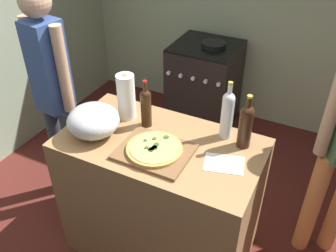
{
  "coord_description": "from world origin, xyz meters",
  "views": [
    {
      "loc": [
        0.68,
        -0.89,
        2.21
      ],
      "look_at": [
        -0.1,
        0.68,
        0.97
      ],
      "focal_mm": 39.11,
      "sensor_mm": 36.0,
      "label": 1
    }
  ],
  "objects_px": {
    "wine_bottle_green": "(246,124)",
    "pizza": "(154,149)",
    "wine_bottle_clear": "(227,113)",
    "wine_bottle_dark": "(146,106)",
    "mixing_bowl": "(93,121)",
    "person_in_stripes": "(53,91)",
    "stove": "(204,86)",
    "paper_towel_roll": "(126,97)"
  },
  "relations": [
    {
      "from": "wine_bottle_green",
      "to": "pizza",
      "type": "bearing_deg",
      "value": -145.43
    },
    {
      "from": "wine_bottle_clear",
      "to": "wine_bottle_dark",
      "type": "height_order",
      "value": "wine_bottle_clear"
    },
    {
      "from": "mixing_bowl",
      "to": "wine_bottle_clear",
      "type": "height_order",
      "value": "wine_bottle_clear"
    },
    {
      "from": "pizza",
      "to": "person_in_stripes",
      "type": "distance_m",
      "value": 0.95
    },
    {
      "from": "mixing_bowl",
      "to": "stove",
      "type": "bearing_deg",
      "value": 88.05
    },
    {
      "from": "paper_towel_roll",
      "to": "wine_bottle_green",
      "type": "distance_m",
      "value": 0.74
    },
    {
      "from": "pizza",
      "to": "wine_bottle_dark",
      "type": "xyz_separation_m",
      "value": [
        -0.17,
        0.22,
        0.1
      ]
    },
    {
      "from": "person_in_stripes",
      "to": "wine_bottle_green",
      "type": "bearing_deg",
      "value": 2.27
    },
    {
      "from": "wine_bottle_dark",
      "to": "stove",
      "type": "height_order",
      "value": "wine_bottle_dark"
    },
    {
      "from": "wine_bottle_dark",
      "to": "stove",
      "type": "bearing_deg",
      "value": 96.86
    },
    {
      "from": "paper_towel_roll",
      "to": "wine_bottle_dark",
      "type": "distance_m",
      "value": 0.16
    },
    {
      "from": "wine_bottle_clear",
      "to": "stove",
      "type": "height_order",
      "value": "wine_bottle_clear"
    },
    {
      "from": "wine_bottle_clear",
      "to": "wine_bottle_green",
      "type": "height_order",
      "value": "wine_bottle_clear"
    },
    {
      "from": "mixing_bowl",
      "to": "wine_bottle_green",
      "type": "height_order",
      "value": "wine_bottle_green"
    },
    {
      "from": "wine_bottle_clear",
      "to": "wine_bottle_dark",
      "type": "bearing_deg",
      "value": -167.22
    },
    {
      "from": "wine_bottle_green",
      "to": "person_in_stripes",
      "type": "bearing_deg",
      "value": -177.73
    },
    {
      "from": "pizza",
      "to": "person_in_stripes",
      "type": "xyz_separation_m",
      "value": [
        -0.92,
        0.23,
        0.01
      ]
    },
    {
      "from": "mixing_bowl",
      "to": "stove",
      "type": "distance_m",
      "value": 1.75
    },
    {
      "from": "person_in_stripes",
      "to": "paper_towel_roll",
      "type": "bearing_deg",
      "value": 1.05
    },
    {
      "from": "pizza",
      "to": "wine_bottle_dark",
      "type": "distance_m",
      "value": 0.3
    },
    {
      "from": "wine_bottle_dark",
      "to": "wine_bottle_clear",
      "type": "bearing_deg",
      "value": 12.78
    },
    {
      "from": "pizza",
      "to": "wine_bottle_dark",
      "type": "height_order",
      "value": "wine_bottle_dark"
    },
    {
      "from": "stove",
      "to": "person_in_stripes",
      "type": "distance_m",
      "value": 1.62
    },
    {
      "from": "paper_towel_roll",
      "to": "mixing_bowl",
      "type": "bearing_deg",
      "value": -107.14
    },
    {
      "from": "wine_bottle_dark",
      "to": "stove",
      "type": "relative_size",
      "value": 0.34
    },
    {
      "from": "pizza",
      "to": "wine_bottle_green",
      "type": "height_order",
      "value": "wine_bottle_green"
    },
    {
      "from": "mixing_bowl",
      "to": "stove",
      "type": "relative_size",
      "value": 0.34
    },
    {
      "from": "wine_bottle_green",
      "to": "wine_bottle_dark",
      "type": "relative_size",
      "value": 1.07
    },
    {
      "from": "pizza",
      "to": "person_in_stripes",
      "type": "relative_size",
      "value": 0.19
    },
    {
      "from": "paper_towel_roll",
      "to": "wine_bottle_green",
      "type": "xyz_separation_m",
      "value": [
        0.74,
        0.04,
        0.0
      ]
    },
    {
      "from": "wine_bottle_dark",
      "to": "person_in_stripes",
      "type": "xyz_separation_m",
      "value": [
        -0.74,
        0.02,
        -0.1
      ]
    },
    {
      "from": "stove",
      "to": "mixing_bowl",
      "type": "bearing_deg",
      "value": -91.95
    },
    {
      "from": "paper_towel_roll",
      "to": "wine_bottle_clear",
      "type": "relative_size",
      "value": 0.82
    },
    {
      "from": "pizza",
      "to": "wine_bottle_dark",
      "type": "bearing_deg",
      "value": 128.34
    },
    {
      "from": "paper_towel_roll",
      "to": "wine_bottle_dark",
      "type": "height_order",
      "value": "wine_bottle_dark"
    },
    {
      "from": "wine_bottle_green",
      "to": "mixing_bowl",
      "type": "bearing_deg",
      "value": -160.71
    },
    {
      "from": "wine_bottle_green",
      "to": "paper_towel_roll",
      "type": "bearing_deg",
      "value": -176.76
    },
    {
      "from": "pizza",
      "to": "paper_towel_roll",
      "type": "height_order",
      "value": "paper_towel_roll"
    },
    {
      "from": "wine_bottle_clear",
      "to": "wine_bottle_green",
      "type": "distance_m",
      "value": 0.13
    },
    {
      "from": "paper_towel_roll",
      "to": "person_in_stripes",
      "type": "distance_m",
      "value": 0.6
    },
    {
      "from": "stove",
      "to": "wine_bottle_clear",
      "type": "bearing_deg",
      "value": -64.28
    },
    {
      "from": "wine_bottle_clear",
      "to": "stove",
      "type": "relative_size",
      "value": 0.39
    }
  ]
}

